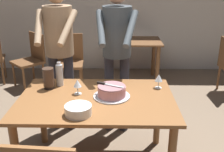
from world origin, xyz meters
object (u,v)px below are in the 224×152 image
object	(u,v)px
plate_stack	(78,110)
person_standing_beside	(59,44)
main_dining_table	(97,109)
background_chair_3	(70,59)
background_chair_0	(31,58)
cake_knife	(105,84)
hurricane_lamp	(49,78)
wine_glass_near	(159,78)
background_table	(132,49)
water_bottle	(60,75)
cake_on_platter	(112,92)
person_cutting_cake	(117,45)
wine_glass_far	(77,84)

from	to	relation	value
plate_stack	person_standing_beside	bearing A→B (deg)	108.43
main_dining_table	background_chair_3	bearing A→B (deg)	106.36
person_standing_beside	background_chair_0	size ratio (longest dim) A/B	1.91
cake_knife	hurricane_lamp	size ratio (longest dim) A/B	1.20
background_chair_0	person_standing_beside	bearing A→B (deg)	-60.34
wine_glass_near	background_table	world-z (taller)	wine_glass_near
main_dining_table	water_bottle	distance (m)	0.54
cake_on_platter	background_table	distance (m)	2.38
person_cutting_cake	background_chair_0	world-z (taller)	person_cutting_cake
person_cutting_cake	person_standing_beside	bearing A→B (deg)	177.36
cake_knife	background_chair_0	world-z (taller)	background_chair_0
cake_knife	wine_glass_far	size ratio (longest dim) A/B	1.76
person_standing_beside	person_cutting_cake	bearing A→B (deg)	-2.64
water_bottle	hurricane_lamp	xyz separation A→B (m)	(-0.09, -0.08, -0.01)
cake_knife	person_standing_beside	world-z (taller)	person_standing_beside
person_standing_beside	background_table	world-z (taller)	person_standing_beside
wine_glass_near	hurricane_lamp	world-z (taller)	hurricane_lamp
wine_glass_far	water_bottle	world-z (taller)	water_bottle
hurricane_lamp	background_table	bearing A→B (deg)	66.71
hurricane_lamp	person_cutting_cake	distance (m)	0.85
plate_stack	main_dining_table	bearing A→B (deg)	69.18
person_standing_beside	background_chair_0	world-z (taller)	person_standing_beside
hurricane_lamp	wine_glass_near	bearing A→B (deg)	1.76
plate_stack	background_table	bearing A→B (deg)	78.10
person_standing_beside	background_table	distance (m)	1.96
cake_on_platter	background_chair_3	size ratio (longest dim) A/B	0.38
plate_stack	hurricane_lamp	bearing A→B (deg)	124.24
cake_on_platter	background_chair_0	bearing A→B (deg)	123.86
main_dining_table	water_bottle	size ratio (longest dim) A/B	5.73
cake_knife	water_bottle	distance (m)	0.53
water_bottle	hurricane_lamp	bearing A→B (deg)	-138.68
water_bottle	hurricane_lamp	distance (m)	0.12
person_cutting_cake	background_chair_3	world-z (taller)	person_cutting_cake
main_dining_table	cake_on_platter	xyz separation A→B (m)	(0.14, 0.03, 0.16)
wine_glass_far	cake_on_platter	bearing A→B (deg)	-10.67
person_cutting_cake	background_chair_0	size ratio (longest dim) A/B	1.91
wine_glass_near	person_standing_beside	distance (m)	1.19
plate_stack	background_chair_3	world-z (taller)	background_chair_3
hurricane_lamp	cake_knife	bearing A→B (deg)	-15.77
wine_glass_near	background_chair_3	xyz separation A→B (m)	(-1.20, 1.79, -0.36)
main_dining_table	plate_stack	size ratio (longest dim) A/B	6.51
water_bottle	person_standing_beside	size ratio (longest dim) A/B	0.15
background_table	plate_stack	bearing A→B (deg)	-101.90
cake_on_platter	hurricane_lamp	size ratio (longest dim) A/B	1.62
cake_knife	person_cutting_cake	distance (m)	0.68
cake_knife	background_table	size ratio (longest dim) A/B	0.25
plate_stack	wine_glass_far	world-z (taller)	wine_glass_far
plate_stack	person_cutting_cake	bearing A→B (deg)	73.15
cake_on_platter	water_bottle	distance (m)	0.60
cake_on_platter	cake_knife	distance (m)	0.10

